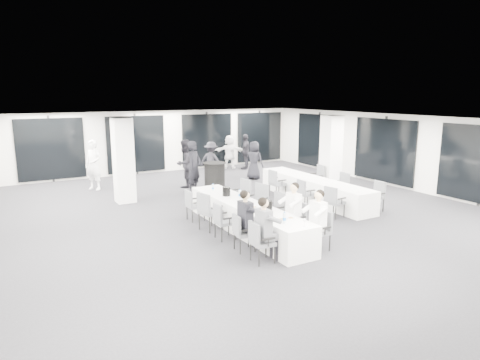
% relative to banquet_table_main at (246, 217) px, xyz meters
% --- Properties ---
extents(room, '(14.04, 16.04, 2.84)m').
position_rel_banquet_table_main_xyz_m(room, '(1.75, 2.61, 1.01)').
color(room, black).
rests_on(room, ground).
extents(column_left, '(0.60, 0.60, 2.80)m').
position_rel_banquet_table_main_xyz_m(column_left, '(-1.94, 4.70, 1.02)').
color(column_left, white).
rests_on(column_left, floor).
extents(column_right, '(0.60, 0.60, 2.80)m').
position_rel_banquet_table_main_xyz_m(column_right, '(5.06, 2.50, 1.02)').
color(column_right, white).
rests_on(column_right, floor).
extents(banquet_table_main, '(0.90, 5.00, 0.75)m').
position_rel_banquet_table_main_xyz_m(banquet_table_main, '(0.00, 0.00, 0.00)').
color(banquet_table_main, silver).
rests_on(banquet_table_main, floor).
extents(banquet_table_side, '(0.90, 5.00, 0.75)m').
position_rel_banquet_table_main_xyz_m(banquet_table_side, '(3.68, 1.72, 0.00)').
color(banquet_table_side, silver).
rests_on(banquet_table_side, floor).
extents(cocktail_table, '(0.84, 0.84, 1.16)m').
position_rel_banquet_table_main_xyz_m(cocktail_table, '(1.14, 4.15, 0.21)').
color(cocktail_table, black).
rests_on(cocktail_table, floor).
extents(chair_main_left_near, '(0.48, 0.53, 0.91)m').
position_rel_banquet_table_main_xyz_m(chair_main_left_near, '(-0.83, -1.98, 0.14)').
color(chair_main_left_near, '#4A4D51').
rests_on(chair_main_left_near, floor).
extents(chair_main_left_second, '(0.49, 0.53, 0.87)m').
position_rel_banquet_table_main_xyz_m(chair_main_left_second, '(-0.83, -1.20, 0.12)').
color(chair_main_left_second, '#4A4D51').
rests_on(chair_main_left_second, floor).
extents(chair_main_left_mid, '(0.47, 0.52, 0.91)m').
position_rel_banquet_table_main_xyz_m(chair_main_left_mid, '(-0.83, -0.25, 0.15)').
color(chair_main_left_mid, '#4A4D51').
rests_on(chair_main_left_mid, floor).
extents(chair_main_left_fourth, '(0.63, 0.65, 1.03)m').
position_rel_banquet_table_main_xyz_m(chair_main_left_fourth, '(-0.84, 0.56, 0.21)').
color(chair_main_left_fourth, '#4A4D51').
rests_on(chair_main_left_fourth, floor).
extents(chair_main_left_far, '(0.45, 0.51, 0.89)m').
position_rel_banquet_table_main_xyz_m(chair_main_left_far, '(-0.83, 1.57, 0.13)').
color(chair_main_left_far, '#4A4D51').
rests_on(chair_main_left_far, floor).
extents(chair_main_right_near, '(0.48, 0.53, 0.92)m').
position_rel_banquet_table_main_xyz_m(chair_main_right_near, '(0.83, -2.02, 0.15)').
color(chair_main_right_near, '#4A4D51').
rests_on(chair_main_right_near, floor).
extents(chair_main_right_second, '(0.50, 0.55, 0.91)m').
position_rel_banquet_table_main_xyz_m(chair_main_right_second, '(0.83, -1.07, 0.15)').
color(chair_main_right_second, '#4A4D51').
rests_on(chair_main_right_second, floor).
extents(chair_main_right_mid, '(0.50, 0.56, 0.97)m').
position_rel_banquet_table_main_xyz_m(chair_main_right_mid, '(0.83, -0.15, 0.18)').
color(chair_main_right_mid, '#4A4D51').
rests_on(chair_main_right_mid, floor).
extents(chair_main_right_fourth, '(0.63, 0.66, 1.04)m').
position_rel_banquet_table_main_xyz_m(chair_main_right_fourth, '(0.84, 0.74, 0.22)').
color(chair_main_right_fourth, '#4A4D51').
rests_on(chair_main_right_fourth, floor).
extents(chair_main_right_far, '(0.55, 0.60, 1.01)m').
position_rel_banquet_table_main_xyz_m(chair_main_right_far, '(0.84, 1.68, 0.20)').
color(chair_main_right_far, '#4A4D51').
rests_on(chair_main_right_far, floor).
extents(chair_side_left_near, '(0.54, 0.58, 0.93)m').
position_rel_banquet_table_main_xyz_m(chair_side_left_near, '(2.85, -0.17, 0.16)').
color(chair_side_left_near, '#4A4D51').
rests_on(chair_side_left_near, floor).
extents(chair_side_left_mid, '(0.46, 0.52, 0.89)m').
position_rel_banquet_table_main_xyz_m(chair_side_left_mid, '(2.85, 1.18, 0.13)').
color(chair_side_left_mid, '#4A4D51').
rests_on(chair_side_left_mid, floor).
extents(chair_side_left_far, '(0.49, 0.55, 0.95)m').
position_rel_banquet_table_main_xyz_m(chair_side_left_far, '(2.85, 2.79, 0.17)').
color(chair_side_left_far, '#4A4D51').
rests_on(chair_side_left_far, floor).
extents(chair_side_right_near, '(0.48, 0.53, 0.92)m').
position_rel_banquet_table_main_xyz_m(chair_side_right_near, '(4.51, -0.27, 0.15)').
color(chair_side_right_near, '#4A4D51').
rests_on(chair_side_right_near, floor).
extents(chair_side_right_mid, '(0.49, 0.54, 0.94)m').
position_rel_banquet_table_main_xyz_m(chair_side_right_mid, '(4.51, 1.29, 0.16)').
color(chair_side_right_mid, '#4A4D51').
rests_on(chair_side_right_mid, floor).
extents(chair_side_right_far, '(0.61, 0.64, 1.02)m').
position_rel_banquet_table_main_xyz_m(chair_side_right_far, '(4.52, 2.58, 0.20)').
color(chair_side_right_far, '#4A4D51').
rests_on(chair_side_right_far, floor).
extents(seated_guest_a, '(0.50, 0.38, 1.44)m').
position_rel_banquet_table_main_xyz_m(seated_guest_a, '(-0.67, -1.98, 0.44)').
color(seated_guest_a, '#57595F').
rests_on(seated_guest_a, floor).
extents(seated_guest_b, '(0.50, 0.38, 1.44)m').
position_rel_banquet_table_main_xyz_m(seated_guest_b, '(-0.67, -1.21, 0.44)').
color(seated_guest_b, black).
rests_on(seated_guest_b, floor).
extents(seated_guest_c, '(0.50, 0.38, 1.44)m').
position_rel_banquet_table_main_xyz_m(seated_guest_c, '(0.67, -2.01, 0.44)').
color(seated_guest_c, white).
rests_on(seated_guest_c, floor).
extents(seated_guest_d, '(0.50, 0.38, 1.44)m').
position_rel_banquet_table_main_xyz_m(seated_guest_d, '(0.67, -1.08, 0.44)').
color(seated_guest_d, white).
rests_on(seated_guest_d, floor).
extents(standing_guest_a, '(1.00, 0.96, 2.15)m').
position_rel_banquet_table_main_xyz_m(standing_guest_a, '(0.64, 4.82, 0.70)').
color(standing_guest_a, black).
rests_on(standing_guest_a, floor).
extents(standing_guest_b, '(1.18, 1.05, 2.09)m').
position_rel_banquet_table_main_xyz_m(standing_guest_b, '(0.70, 5.84, 0.67)').
color(standing_guest_b, black).
rests_on(standing_guest_b, floor).
extents(standing_guest_c, '(1.20, 1.27, 1.80)m').
position_rel_banquet_table_main_xyz_m(standing_guest_c, '(2.27, 6.76, 0.52)').
color(standing_guest_c, black).
rests_on(standing_guest_c, floor).
extents(standing_guest_d, '(1.23, 1.23, 1.90)m').
position_rel_banquet_table_main_xyz_m(standing_guest_d, '(4.76, 8.15, 0.57)').
color(standing_guest_d, black).
rests_on(standing_guest_d, floor).
extents(standing_guest_e, '(0.92, 1.03, 1.82)m').
position_rel_banquet_table_main_xyz_m(standing_guest_e, '(3.84, 5.87, 0.53)').
color(standing_guest_e, black).
rests_on(standing_guest_e, floor).
extents(standing_guest_f, '(1.77, 1.41, 1.83)m').
position_rel_banquet_table_main_xyz_m(standing_guest_f, '(4.19, 8.70, 0.54)').
color(standing_guest_f, white).
rests_on(standing_guest_f, floor).
extents(standing_guest_g, '(0.98, 1.00, 2.13)m').
position_rel_banquet_table_main_xyz_m(standing_guest_g, '(-2.44, 7.14, 0.69)').
color(standing_guest_g, white).
rests_on(standing_guest_g, floor).
extents(standing_guest_h, '(0.93, 1.00, 1.78)m').
position_rel_banquet_table_main_xyz_m(standing_guest_h, '(5.76, 3.50, 0.51)').
color(standing_guest_h, black).
rests_on(standing_guest_h, floor).
extents(ice_bucket_near, '(0.25, 0.25, 0.28)m').
position_rel_banquet_table_main_xyz_m(ice_bucket_near, '(0.07, -0.91, 0.51)').
color(ice_bucket_near, black).
rests_on(ice_bucket_near, banquet_table_main).
extents(ice_bucket_far, '(0.22, 0.22, 0.25)m').
position_rel_banquet_table_main_xyz_m(ice_bucket_far, '(-0.04, 1.03, 0.50)').
color(ice_bucket_far, black).
rests_on(ice_bucket_far, banquet_table_main).
extents(water_bottle_a, '(0.08, 0.08, 0.24)m').
position_rel_banquet_table_main_xyz_m(water_bottle_a, '(-0.13, -1.90, 0.50)').
color(water_bottle_a, silver).
rests_on(water_bottle_a, banquet_table_main).
extents(water_bottle_b, '(0.08, 0.08, 0.24)m').
position_rel_banquet_table_main_xyz_m(water_bottle_b, '(0.14, 0.58, 0.49)').
color(water_bottle_b, silver).
rests_on(water_bottle_b, banquet_table_main).
extents(water_bottle_c, '(0.06, 0.06, 0.20)m').
position_rel_banquet_table_main_xyz_m(water_bottle_c, '(-0.09, 1.78, 0.47)').
color(water_bottle_c, silver).
rests_on(water_bottle_c, banquet_table_main).
extents(plate_a, '(0.22, 0.22, 0.03)m').
position_rel_banquet_table_main_xyz_m(plate_a, '(-0.01, -1.65, 0.39)').
color(plate_a, white).
rests_on(plate_a, banquet_table_main).
extents(plate_b, '(0.18, 0.18, 0.03)m').
position_rel_banquet_table_main_xyz_m(plate_b, '(0.22, -1.66, 0.39)').
color(plate_b, white).
rests_on(plate_b, banquet_table_main).
extents(plate_c, '(0.22, 0.22, 0.03)m').
position_rel_banquet_table_main_xyz_m(plate_c, '(-0.03, -0.42, 0.39)').
color(plate_c, white).
rests_on(plate_c, banquet_table_main).
extents(wine_glass, '(0.07, 0.07, 0.19)m').
position_rel_banquet_table_main_xyz_m(wine_glass, '(0.11, -2.30, 0.51)').
color(wine_glass, silver).
rests_on(wine_glass, banquet_table_main).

